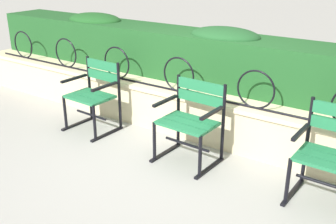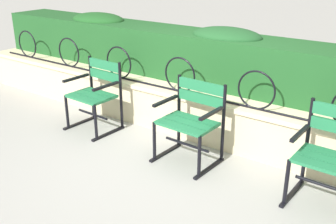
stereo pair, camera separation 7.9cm
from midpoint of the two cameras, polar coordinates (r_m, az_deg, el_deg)
ground_plane at (r=4.27m, az=-0.03°, el=-7.16°), size 60.00×60.00×0.00m
stone_wall at (r=4.73m, az=5.38°, el=-0.60°), size 7.80×0.41×0.54m
iron_arch_fence at (r=4.64m, az=2.58°, el=4.90°), size 7.26×0.02×0.42m
hedge_row at (r=4.97m, az=8.55°, el=7.60°), size 7.65×0.66×0.71m
park_chair_left at (r=5.00m, az=-9.77°, el=2.70°), size 0.59×0.54×0.85m
park_chair_centre at (r=4.15m, az=3.92°, el=-1.01°), size 0.63×0.54×0.85m
park_chair_right at (r=3.71m, az=23.01°, el=-5.64°), size 0.60×0.53×0.87m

